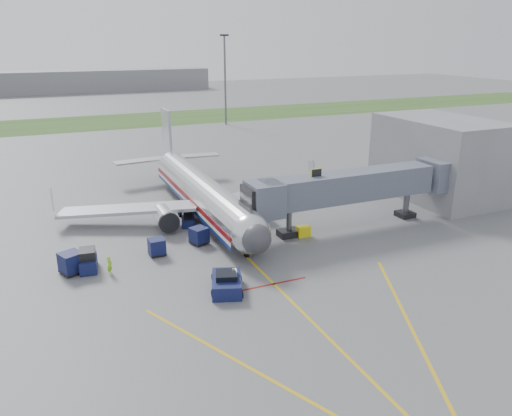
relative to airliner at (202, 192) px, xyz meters
name	(u,v)px	position (x,y,z in m)	size (l,w,h in m)	color
ground	(255,265)	(0.00, -15.25, -2.65)	(400.00, 400.00, 0.00)	#565659
grass_strip	(110,122)	(0.00, 74.75, -2.64)	(300.00, 25.00, 0.01)	#2D4C1E
apron_markings	(293,303)	(0.00, -22.65, -2.64)	(21.52, 50.00, 0.01)	gold
airliner	(202,192)	(0.00, 0.00, 0.00)	(32.10, 35.67, 10.25)	silver
jet_bridge	(347,187)	(12.86, -10.25, 1.82)	(25.30, 4.00, 6.90)	slate
terminal	(439,158)	(30.00, -5.25, 2.35)	(10.00, 16.00, 10.00)	slate
light_mast_right	(225,78)	(25.00, 59.75, 8.13)	(2.00, 0.44, 20.40)	#595B60
distant_terminal	(51,82)	(-10.00, 154.75, 1.35)	(120.00, 14.00, 8.00)	slate
pushback_tug	(227,283)	(-4.00, -18.75, -1.98)	(3.49, 4.40, 1.60)	#0C0C35
baggage_tug	(88,261)	(-13.85, -10.25, -1.78)	(1.79, 2.94, 1.95)	#0C0C35
baggage_cart_a	(199,236)	(-3.10, -8.44, -1.79)	(2.00, 2.00, 1.68)	#0C0C35
baggage_cart_b	(157,247)	(-7.58, -9.48, -1.82)	(1.53, 1.53, 1.61)	#0C0C35
baggage_cart_c	(71,263)	(-15.26, -10.34, -1.67)	(2.33, 2.33, 1.91)	#0C0C35
belt_loader	(188,219)	(-2.49, -2.46, -2.14)	(2.29, 4.36, 2.05)	#0C0C35
ground_power_cart	(303,231)	(7.34, -10.87, -2.10)	(1.41, 0.97, 1.10)	#D2C30C
ramp_worker	(110,265)	(-12.23, -11.84, -1.83)	(0.60, 0.39, 1.63)	#8ADE1A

